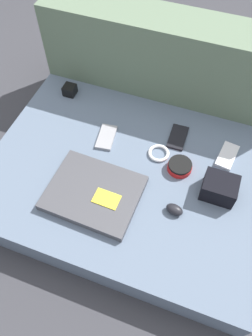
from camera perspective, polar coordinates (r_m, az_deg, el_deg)
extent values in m
plane|color=#38383D|center=(1.33, 0.00, -3.46)|extent=(8.00, 8.00, 0.00)
cube|color=slate|center=(1.28, 0.00, -2.05)|extent=(1.04, 0.78, 0.12)
cube|color=#60755B|center=(1.47, 6.93, 16.92)|extent=(1.04, 0.20, 0.46)
cube|color=#47474C|center=(1.17, -5.62, -4.30)|extent=(0.33, 0.27, 0.03)
cube|color=yellow|center=(1.13, -3.41, -5.36)|extent=(0.09, 0.06, 0.00)
ellipsoid|color=black|center=(1.14, 8.44, -7.17)|extent=(0.07, 0.05, 0.03)
cylinder|color=red|center=(1.24, 9.32, 0.15)|extent=(0.09, 0.09, 0.02)
cylinder|color=black|center=(1.22, 9.42, 0.58)|extent=(0.09, 0.09, 0.01)
cube|color=silver|center=(1.32, 17.21, 2.05)|extent=(0.08, 0.13, 0.01)
cube|color=#99999E|center=(1.32, -3.44, 5.41)|extent=(0.08, 0.13, 0.01)
cube|color=black|center=(1.33, 9.00, 5.34)|extent=(0.07, 0.12, 0.01)
cube|color=black|center=(1.19, 15.96, -3.35)|extent=(0.12, 0.10, 0.08)
cube|color=black|center=(1.50, -9.77, 13.25)|extent=(0.05, 0.05, 0.04)
torus|color=white|center=(1.27, 5.72, 2.59)|extent=(0.08, 0.08, 0.01)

